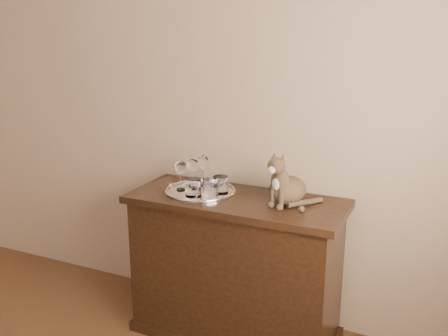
# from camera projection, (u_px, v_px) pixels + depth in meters

# --- Properties ---
(wall_back) EXTENTS (4.00, 0.10, 2.70)m
(wall_back) POSITION_uv_depth(u_px,v_px,m) (169.00, 95.00, 3.12)
(wall_back) COLOR tan
(wall_back) RESTS_ON ground
(sideboard) EXTENTS (1.20, 0.50, 0.85)m
(sideboard) POSITION_uv_depth(u_px,v_px,m) (236.00, 268.00, 2.85)
(sideboard) COLOR black
(sideboard) RESTS_ON ground
(tray) EXTENTS (0.40, 0.40, 0.01)m
(tray) POSITION_uv_depth(u_px,v_px,m) (201.00, 192.00, 2.82)
(tray) COLOR silver
(tray) RESTS_ON sideboard
(wine_glass_a) EXTENTS (0.07, 0.07, 0.18)m
(wine_glass_a) POSITION_uv_depth(u_px,v_px,m) (193.00, 172.00, 2.88)
(wine_glass_a) COLOR silver
(wine_glass_a) RESTS_ON tray
(wine_glass_b) EXTENTS (0.07, 0.07, 0.18)m
(wine_glass_b) POSITION_uv_depth(u_px,v_px,m) (203.00, 170.00, 2.92)
(wine_glass_b) COLOR white
(wine_glass_b) RESTS_ON tray
(wine_glass_c) EXTENTS (0.07, 0.07, 0.17)m
(wine_glass_c) POSITION_uv_depth(u_px,v_px,m) (181.00, 175.00, 2.83)
(wine_glass_c) COLOR white
(wine_glass_c) RESTS_ON tray
(tumbler_a) EXTENTS (0.09, 0.09, 0.10)m
(tumbler_a) POSITION_uv_depth(u_px,v_px,m) (211.00, 187.00, 2.74)
(tumbler_a) COLOR silver
(tumbler_a) RESTS_ON tray
(tumbler_b) EXTENTS (0.09, 0.09, 0.10)m
(tumbler_b) POSITION_uv_depth(u_px,v_px,m) (193.00, 188.00, 2.72)
(tumbler_b) COLOR white
(tumbler_b) RESTS_ON tray
(tumbler_c) EXTENTS (0.09, 0.09, 0.10)m
(tumbler_c) POSITION_uv_depth(u_px,v_px,m) (221.00, 185.00, 2.78)
(tumbler_c) COLOR silver
(tumbler_c) RESTS_ON tray
(cat) EXTENTS (0.35, 0.34, 0.29)m
(cat) POSITION_uv_depth(u_px,v_px,m) (288.00, 177.00, 2.62)
(cat) COLOR #493C2B
(cat) RESTS_ON sideboard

